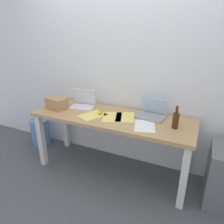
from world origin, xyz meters
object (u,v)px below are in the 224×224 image
(cardboard_box, at_px, (57,103))
(water_cooler_jug, at_px, (41,132))
(laptop_left, at_px, (83,103))
(beer_bottle, at_px, (176,120))
(computer_mouse, at_px, (100,112))
(desk, at_px, (112,124))
(laptop_right, at_px, (152,113))

(cardboard_box, height_order, water_cooler_jug, cardboard_box)
(laptop_left, relative_size, beer_bottle, 1.38)
(cardboard_box, distance_m, water_cooler_jug, 0.84)
(beer_bottle, height_order, computer_mouse, beer_bottle)
(desk, relative_size, laptop_right, 5.55)
(desk, xyz_separation_m, water_cooler_jug, (-1.28, 0.13, -0.44))
(desk, bearing_deg, computer_mouse, 178.17)
(laptop_right, xyz_separation_m, computer_mouse, (-0.58, -0.17, -0.03))
(cardboard_box, bearing_deg, laptop_right, 11.30)
(beer_bottle, bearing_deg, laptop_right, 147.43)
(cardboard_box, bearing_deg, laptop_left, 33.01)
(laptop_left, relative_size, water_cooler_jug, 0.69)
(desk, relative_size, computer_mouse, 18.90)
(laptop_right, distance_m, beer_bottle, 0.35)
(desk, distance_m, cardboard_box, 0.76)
(laptop_right, bearing_deg, cardboard_box, -168.70)
(laptop_right, bearing_deg, computer_mouse, -164.16)
(laptop_right, bearing_deg, beer_bottle, -32.57)
(desk, height_order, laptop_right, laptop_right)
(laptop_right, xyz_separation_m, cardboard_box, (-1.17, -0.23, 0.02))
(desk, xyz_separation_m, beer_bottle, (0.72, -0.01, 0.20))
(cardboard_box, relative_size, water_cooler_jug, 0.54)
(laptop_left, distance_m, water_cooler_jug, 1.01)
(desk, bearing_deg, cardboard_box, -175.22)
(desk, relative_size, laptop_left, 5.74)
(laptop_right, distance_m, computer_mouse, 0.61)
(laptop_left, xyz_separation_m, computer_mouse, (0.30, -0.11, -0.03))
(laptop_left, xyz_separation_m, beer_bottle, (1.18, -0.13, 0.04))
(computer_mouse, distance_m, cardboard_box, 0.59)
(laptop_right, xyz_separation_m, beer_bottle, (0.29, -0.19, 0.05))
(laptop_left, bearing_deg, computer_mouse, -20.30)
(beer_bottle, distance_m, computer_mouse, 0.88)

